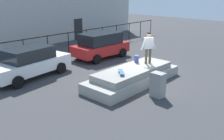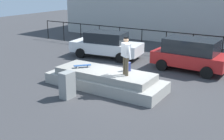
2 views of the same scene
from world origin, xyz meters
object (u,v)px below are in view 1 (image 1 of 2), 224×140
Objects in this scene: skateboard at (121,72)px; backpack at (136,59)px; skateboarder at (149,46)px; utility_box at (158,85)px; car_white_sedan_near at (29,62)px; car_red_hatchback_mid at (101,45)px.

skateboard is 1.91× the size of backpack.
skateboarder is 1.47× the size of utility_box.
skateboard is at bearing -69.08° from car_white_sedan_near.
skateboarder is at bearing 2.18° from skateboard.
car_red_hatchback_mid is (3.70, 5.06, 0.01)m from skateboard.
skateboarder reaches higher than car_red_hatchback_mid.
skateboarder reaches higher than utility_box.
car_white_sedan_near reaches higher than utility_box.
car_white_sedan_near is 7.22m from utility_box.
backpack reaches higher than utility_box.
skateboard is 2.20m from backpack.
car_red_hatchback_mid is at bearing 0.10° from car_white_sedan_near.
utility_box is at bearing -169.55° from backpack.
backpack is (-0.24, 0.59, -0.79)m from skateboarder.
car_red_hatchback_mid is (5.63, 0.01, 0.08)m from car_white_sedan_near.
car_white_sedan_near is 4.22× the size of utility_box.
backpack reaches higher than skateboard.
utility_box is at bearing -70.16° from car_white_sedan_near.
utility_box is (-1.82, -1.82, -1.25)m from skateboarder.
skateboarder reaches higher than skateboard.
skateboarder reaches higher than car_white_sedan_near.
skateboarder is at bearing -105.28° from car_red_hatchback_mid.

